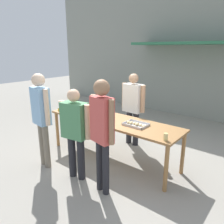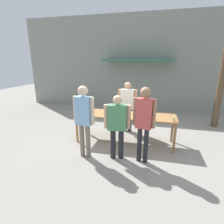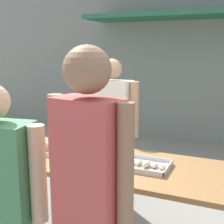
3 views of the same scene
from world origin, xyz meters
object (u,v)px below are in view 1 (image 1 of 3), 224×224
food_tray_sausages (98,115)px  person_customer_holding_hotdog (41,112)px  food_tray_buns (135,124)px  condiment_jar_ketchup (63,110)px  person_customer_with_cup (102,126)px  condiment_jar_mustard (59,109)px  person_server_behind_table (133,104)px  person_customer_waiting_in_line (75,128)px  beer_cup (166,137)px

food_tray_sausages → person_customer_holding_hotdog: size_ratio=0.20×
food_tray_buns → condiment_jar_ketchup: bearing=-171.6°
food_tray_sausages → person_customer_with_cup: size_ratio=0.20×
condiment_jar_mustard → person_server_behind_table: size_ratio=0.05×
person_server_behind_table → person_customer_with_cup: bearing=-66.8°
person_server_behind_table → condiment_jar_ketchup: bearing=-132.4°
food_tray_sausages → condiment_jar_ketchup: condiment_jar_ketchup is taller
person_server_behind_table → person_customer_waiting_in_line: 1.83m
beer_cup → person_server_behind_table: bearing=140.3°
condiment_jar_mustard → person_server_behind_table: (1.25, 1.16, 0.11)m
person_customer_holding_hotdog → food_tray_buns: bearing=-135.5°
person_server_behind_table → person_customer_holding_hotdog: bearing=-108.3°
condiment_jar_ketchup → person_customer_holding_hotdog: size_ratio=0.04×
person_customer_with_cup → person_customer_waiting_in_line: 0.65m
person_customer_waiting_in_line → food_tray_buns: bearing=-131.1°
condiment_jar_ketchup → person_customer_holding_hotdog: (0.40, -0.80, 0.20)m
food_tray_buns → person_customer_waiting_in_line: size_ratio=0.27×
condiment_jar_ketchup → person_customer_holding_hotdog: 0.92m
condiment_jar_mustard → person_server_behind_table: 1.71m
food_tray_buns → beer_cup: 0.80m
food_tray_sausages → person_server_behind_table: (0.32, 0.87, 0.13)m
food_tray_sausages → condiment_jar_ketchup: (-0.83, -0.27, 0.02)m
condiment_jar_ketchup → food_tray_sausages: bearing=17.7°
condiment_jar_mustard → person_customer_with_cup: 2.06m
food_tray_buns → person_customer_waiting_in_line: person_customer_waiting_in_line is taller
person_customer_with_cup → person_customer_holding_hotdog: bearing=15.4°
person_server_behind_table → beer_cup: bearing=-36.6°
food_tray_sausages → person_customer_holding_hotdog: person_customer_holding_hotdog is taller
beer_cup → person_customer_holding_hotdog: size_ratio=0.06×
food_tray_buns → condiment_jar_mustard: condiment_jar_mustard is taller
condiment_jar_ketchup → person_customer_holding_hotdog: bearing=-63.8°
food_tray_sausages → food_tray_buns: food_tray_buns is taller
food_tray_sausages → food_tray_buns: bearing=0.1°
condiment_jar_mustard → person_customer_with_cup: (1.93, -0.68, 0.22)m
condiment_jar_mustard → person_customer_waiting_in_line: person_customer_waiting_in_line is taller
person_customer_with_cup → person_customer_waiting_in_line: size_ratio=1.13×
person_server_behind_table → person_customer_with_cup: 1.96m
food_tray_sausages → beer_cup: size_ratio=3.12×
condiment_jar_ketchup → person_customer_with_cup: size_ratio=0.04×
condiment_jar_ketchup → person_customer_with_cup: (1.83, -0.70, 0.22)m
beer_cup → person_customer_waiting_in_line: (-1.35, -0.67, 0.03)m
food_tray_sausages → person_customer_holding_hotdog: (-0.44, -1.07, 0.23)m
food_tray_sausages → person_customer_holding_hotdog: 1.18m
person_customer_with_cup → person_server_behind_table: bearing=-58.5°
condiment_jar_ketchup → person_server_behind_table: bearing=44.5°
person_customer_waiting_in_line → person_server_behind_table: bearing=-97.6°
person_customer_with_cup → condiment_jar_mustard: bearing=-8.2°
person_customer_with_cup → person_customer_waiting_in_line: person_customer_with_cup is taller
beer_cup → person_server_behind_table: size_ratio=0.07×
condiment_jar_mustard → person_customer_waiting_in_line: bearing=-27.4°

